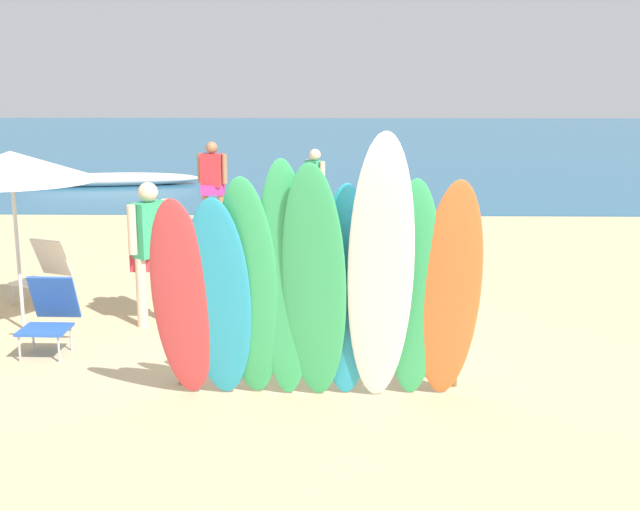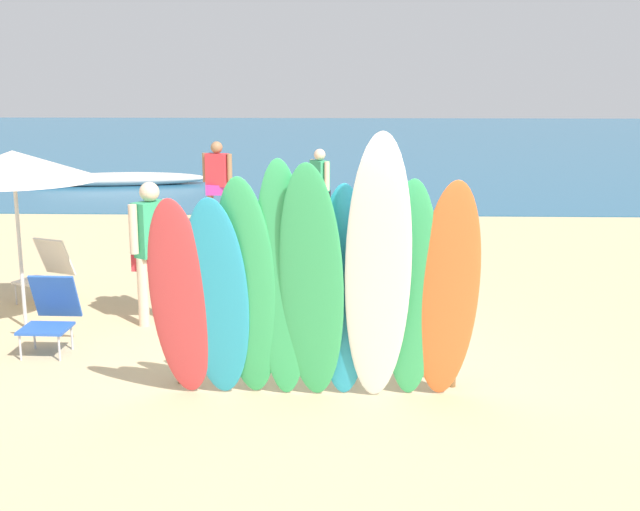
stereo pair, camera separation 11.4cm
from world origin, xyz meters
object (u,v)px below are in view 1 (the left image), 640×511
Objects in this scene: surfboard_orange_8 at (450,292)px; beachgoer_near_rack at (212,179)px; surfboard_rack at (317,336)px; surfboard_teal_5 at (346,294)px; beachgoer_by_water at (315,185)px; surfboard_green_4 at (314,287)px; beach_umbrella at (11,166)px; surfboard_green_2 at (249,291)px; surfboard_red_0 at (182,301)px; beach_chair_blue at (44,269)px; surfboard_green_3 at (285,284)px; surfboard_green_7 at (413,292)px; beachgoer_photographing at (150,243)px; surfboard_white_6 at (381,274)px; beach_chair_red at (50,313)px; distant_boat at (112,180)px; surfboard_teal_1 at (219,301)px.

surfboard_orange_8 reaches higher than beachgoer_near_rack.
surfboard_teal_5 reaches higher than surfboard_rack.
surfboard_green_4 is at bearing 147.66° from beachgoer_by_water.
beachgoer_by_water is at bearing 93.96° from surfboard_teal_5.
beach_umbrella is (-3.30, -6.21, 1.02)m from beachgoer_by_water.
surfboard_green_2 is at bearing -37.21° from beach_umbrella.
beach_chair_blue is (-2.51, 3.51, -0.55)m from surfboard_red_0.
surfboard_green_3 is 1.15m from surfboard_green_7.
surfboard_green_4 is (1.18, -0.06, 0.15)m from surfboard_red_0.
beachgoer_photographing reaches higher than beachgoer_near_rack.
surfboard_green_3 is 0.90× the size of surfboard_white_6.
surfboard_white_6 is 8.63m from beachgoer_by_water.
beachgoer_photographing is at bearing 135.53° from surfboard_rack.
surfboard_green_7 is 0.33m from surfboard_orange_8.
surfboard_green_2 is 1.47m from surfboard_green_7.
surfboard_green_7 is at bearing -18.86° from beach_chair_red.
surfboard_green_2 is 0.84× the size of surfboard_white_6.
surfboard_green_2 is 8.46m from beachgoer_by_water.
distant_boat is at bearing 111.92° from surfboard_green_3.
surfboard_teal_1 is at bearing -40.25° from beach_umbrella.
surfboard_red_0 is at bearing 175.53° from surfboard_white_6.
distant_boat is at bearing 50.35° from beachgoer_photographing.
surfboard_teal_5 is 0.60m from surfboard_green_7.
surfboard_green_2 is 4.71m from beach_chair_blue.
beach_chair_blue is (-4.57, 3.43, -0.63)m from surfboard_green_7.
surfboard_green_2 is at bearing -24.62° from beach_chair_blue.
surfboard_green_4 is 0.49× the size of distant_boat.
surfboard_red_0 reaches higher than beachgoer_by_water.
surfboard_orange_8 reaches higher than beach_chair_blue.
surfboard_green_2 is 1.18m from surfboard_white_6.
surfboard_green_4 is 1.22m from surfboard_orange_8.
surfboard_green_2 reaches higher than beach_chair_blue.
surfboard_green_4 is (0.26, -0.05, -0.01)m from surfboard_green_3.
surfboard_teal_1 is 0.95× the size of surfboard_orange_8.
surfboard_red_0 is 2.67m from beachgoer_photographing.
surfboard_teal_5 is 0.44× the size of distant_boat.
surfboard_green_3 is 4.96m from beach_chair_blue.
surfboard_rack reaches higher than distant_boat.
surfboard_orange_8 is (0.64, 0.20, -0.21)m from surfboard_white_6.
surfboard_green_2 is at bearing -30.49° from beach_chair_red.
distant_boat is (-7.12, 14.99, -0.88)m from surfboard_orange_8.
beach_chair_red reaches higher than surfboard_rack.
beach_umbrella is at bearing -79.46° from distant_boat.
surfboard_green_2 is 1.38× the size of beachgoer_by_water.
beach_umbrella is 0.44× the size of distant_boat.
surfboard_orange_8 is 9.47m from beachgoer_near_rack.
beachgoer_by_water is (0.04, 8.48, -0.23)m from surfboard_green_3.
surfboard_green_2 reaches higher than surfboard_orange_8.
surfboard_green_3 is at bearing 178.16° from surfboard_orange_8.
beach_chair_red is at bearing 157.51° from surfboard_green_4.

